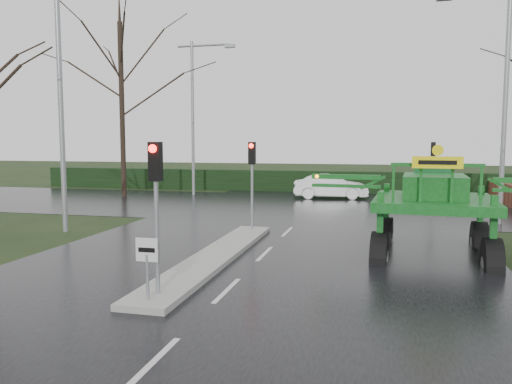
% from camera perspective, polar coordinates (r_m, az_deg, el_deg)
% --- Properties ---
extents(ground, '(140.00, 140.00, 0.00)m').
position_cam_1_polar(ground, '(12.05, -3.33, -11.26)').
color(ground, black).
rests_on(ground, ground).
extents(road_main, '(14.00, 80.00, 0.02)m').
position_cam_1_polar(road_main, '(21.57, 4.55, -3.67)').
color(road_main, black).
rests_on(road_main, ground).
extents(road_cross, '(80.00, 12.00, 0.02)m').
position_cam_1_polar(road_cross, '(27.45, 6.58, -1.66)').
color(road_cross, black).
rests_on(road_cross, ground).
extents(median_island, '(1.20, 10.00, 0.16)m').
position_cam_1_polar(median_island, '(15.18, -4.69, -7.37)').
color(median_island, gray).
rests_on(median_island, ground).
extents(hedge_row, '(44.00, 0.90, 1.50)m').
position_cam_1_polar(hedge_row, '(35.28, 8.25, 1.17)').
color(hedge_row, black).
rests_on(hedge_row, ground).
extents(keep_left_sign, '(0.50, 0.07, 1.35)m').
position_cam_1_polar(keep_left_sign, '(10.90, -12.34, -7.47)').
color(keep_left_sign, gray).
rests_on(keep_left_sign, ground).
extents(traffic_signal_near, '(0.26, 0.33, 3.52)m').
position_cam_1_polar(traffic_signal_near, '(11.10, -11.39, 0.81)').
color(traffic_signal_near, gray).
rests_on(traffic_signal_near, ground).
extents(traffic_signal_mid, '(0.26, 0.33, 3.52)m').
position_cam_1_polar(traffic_signal_mid, '(19.12, -0.46, 2.94)').
color(traffic_signal_mid, gray).
rests_on(traffic_signal_mid, ground).
extents(traffic_signal_far, '(0.26, 0.33, 3.52)m').
position_cam_1_polar(traffic_signal_far, '(31.18, 19.56, 3.69)').
color(traffic_signal_far, gray).
rests_on(traffic_signal_far, ground).
extents(street_light_left_near, '(3.85, 0.30, 10.00)m').
position_cam_1_polar(street_light_left_near, '(20.75, -20.82, 12.20)').
color(street_light_left_near, gray).
rests_on(street_light_left_near, ground).
extents(street_light_right, '(3.85, 0.30, 10.00)m').
position_cam_1_polar(street_light_right, '(23.63, 25.95, 11.16)').
color(street_light_right, gray).
rests_on(street_light_right, ground).
extents(street_light_left_far, '(3.85, 0.30, 10.00)m').
position_cam_1_polar(street_light_left_far, '(33.21, -6.76, 9.96)').
color(street_light_left_far, gray).
rests_on(street_light_left_far, ground).
extents(tree_left_far, '(7.70, 7.70, 13.26)m').
position_cam_1_polar(tree_left_far, '(33.29, -15.14, 11.79)').
color(tree_left_far, black).
rests_on(tree_left_far, ground).
extents(crop_sprayer, '(7.68, 5.02, 4.30)m').
position_cam_1_polar(crop_sprayer, '(15.41, 14.13, 0.02)').
color(crop_sprayer, black).
rests_on(crop_sprayer, ground).
extents(white_sedan, '(4.70, 2.12, 1.50)m').
position_cam_1_polar(white_sedan, '(31.42, 8.50, -0.77)').
color(white_sedan, white).
rests_on(white_sedan, ground).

